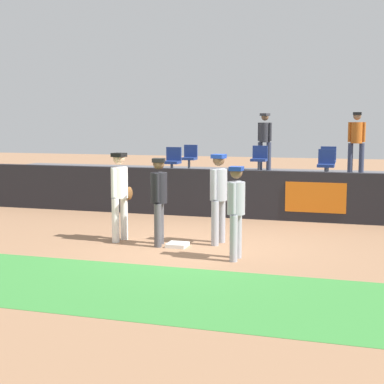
% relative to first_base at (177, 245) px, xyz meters
% --- Properties ---
extents(ground_plane, '(60.00, 60.00, 0.00)m').
position_rel_first_base_xyz_m(ground_plane, '(0.28, 0.09, -0.04)').
color(ground_plane, '#936B4C').
extents(grass_foreground_strip, '(18.00, 2.80, 0.01)m').
position_rel_first_base_xyz_m(grass_foreground_strip, '(0.28, -3.00, -0.04)').
color(grass_foreground_strip, '#388438').
rests_on(grass_foreground_strip, ground_plane).
extents(first_base, '(0.40, 0.40, 0.08)m').
position_rel_first_base_xyz_m(first_base, '(0.00, 0.00, 0.00)').
color(first_base, white).
rests_on(first_base, ground_plane).
extents(player_fielder_home, '(0.41, 0.56, 1.86)m').
position_rel_first_base_xyz_m(player_fielder_home, '(-1.34, 0.21, 1.04)').
color(player_fielder_home, white).
rests_on(player_fielder_home, ground_plane).
extents(player_runner_visitor, '(0.34, 0.48, 1.71)m').
position_rel_first_base_xyz_m(player_runner_visitor, '(1.37, -0.74, 0.95)').
color(player_runner_visitor, '#9EA3AD').
rests_on(player_runner_visitor, ground_plane).
extents(player_coach_visitor, '(0.41, 0.51, 1.85)m').
position_rel_first_base_xyz_m(player_coach_visitor, '(0.72, 0.51, 1.03)').
color(player_coach_visitor, '#9EA3AD').
rests_on(player_coach_visitor, ground_plane).
extents(player_umpire, '(0.40, 0.49, 1.78)m').
position_rel_first_base_xyz_m(player_umpire, '(-0.40, 0.02, 0.99)').
color(player_umpire, '#4C4C51').
rests_on(player_umpire, ground_plane).
extents(field_wall, '(18.00, 0.26, 1.26)m').
position_rel_first_base_xyz_m(field_wall, '(0.29, 3.86, 0.59)').
color(field_wall, black).
rests_on(field_wall, ground_plane).
extents(bleacher_platform, '(18.00, 4.80, 0.92)m').
position_rel_first_base_xyz_m(bleacher_platform, '(0.28, 6.43, 0.42)').
color(bleacher_platform, '#59595E').
rests_on(bleacher_platform, ground_plane).
extents(seat_back_right, '(0.46, 0.44, 0.84)m').
position_rel_first_base_xyz_m(seat_back_right, '(2.42, 7.10, 1.36)').
color(seat_back_right, '#4C4C51').
rests_on(seat_back_right, bleacher_platform).
extents(seat_back_left, '(0.44, 0.44, 0.84)m').
position_rel_first_base_xyz_m(seat_back_left, '(-1.96, 7.10, 1.35)').
color(seat_back_left, '#4C4C51').
rests_on(seat_back_left, bleacher_platform).
extents(seat_back_center, '(0.47, 0.44, 0.84)m').
position_rel_first_base_xyz_m(seat_back_center, '(0.33, 7.10, 1.36)').
color(seat_back_center, '#4C4C51').
rests_on(seat_back_center, bleacher_platform).
extents(seat_front_right, '(0.45, 0.44, 0.84)m').
position_rel_first_base_xyz_m(seat_front_right, '(2.50, 5.30, 1.35)').
color(seat_front_right, '#4C4C51').
rests_on(seat_front_right, bleacher_platform).
extents(seat_front_left, '(0.46, 0.44, 0.84)m').
position_rel_first_base_xyz_m(seat_front_left, '(-1.93, 5.30, 1.36)').
color(seat_front_left, '#4C4C51').
rests_on(seat_front_left, bleacher_platform).
extents(spectator_hooded, '(0.49, 0.46, 1.86)m').
position_rel_first_base_xyz_m(spectator_hooded, '(0.30, 8.12, 1.96)').
color(spectator_hooded, '#33384C').
rests_on(spectator_hooded, bleacher_platform).
extents(spectator_capped, '(0.53, 0.36, 1.88)m').
position_rel_first_base_xyz_m(spectator_capped, '(3.22, 7.82, 1.97)').
color(spectator_capped, '#33384C').
rests_on(spectator_capped, bleacher_platform).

